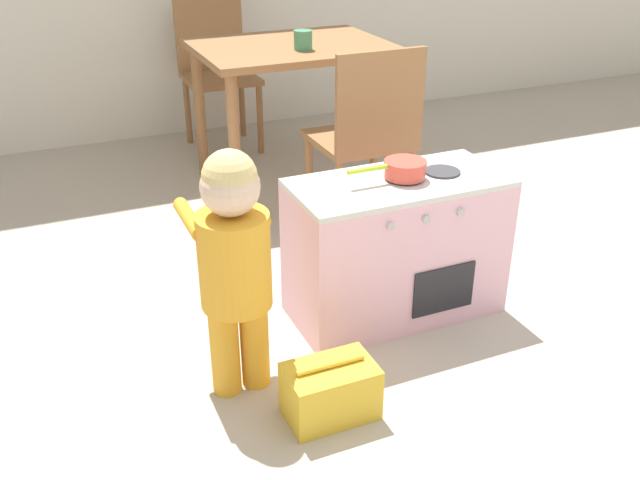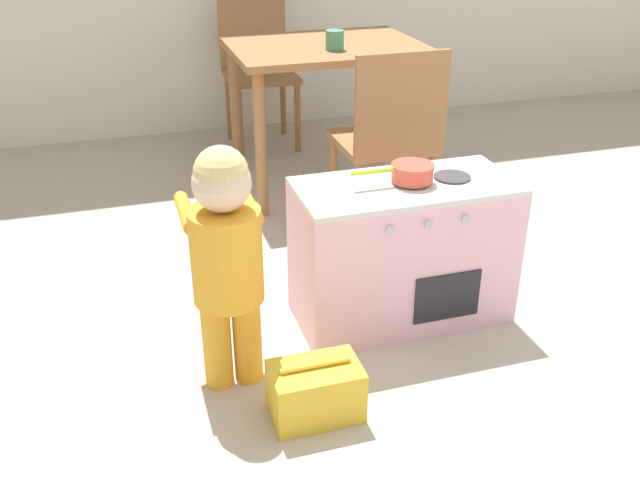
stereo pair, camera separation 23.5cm
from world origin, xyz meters
TOP-DOWN VIEW (x-y plane):
  - play_kitchen at (-0.12, 1.06)m, footprint 0.77×0.37m
  - toy_pot at (-0.10, 1.06)m, footprint 0.29×0.15m
  - child_figure at (-0.79, 0.85)m, footprint 0.24×0.34m
  - toy_basket at (-0.58, 0.61)m, footprint 0.27×0.17m
  - dining_table at (0.01, 2.39)m, footprint 0.95×0.74m
  - dining_chair_near at (0.08, 1.71)m, footprint 0.40×0.40m
  - dining_chair_far at (-0.17, 3.15)m, footprint 0.40×0.40m
  - cup_on_table at (0.01, 2.25)m, footprint 0.09×0.09m

SIDE VIEW (x-z plane):
  - toy_basket at x=-0.58m, z-range -0.01..0.18m
  - play_kitchen at x=-0.12m, z-range 0.00..0.54m
  - dining_chair_near at x=0.08m, z-range 0.04..0.89m
  - dining_chair_far at x=-0.17m, z-range 0.04..0.89m
  - child_figure at x=-0.79m, z-range 0.08..0.89m
  - toy_pot at x=-0.10m, z-range 0.54..0.60m
  - dining_table at x=0.01m, z-range 0.25..0.99m
  - cup_on_table at x=0.01m, z-range 0.74..0.83m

